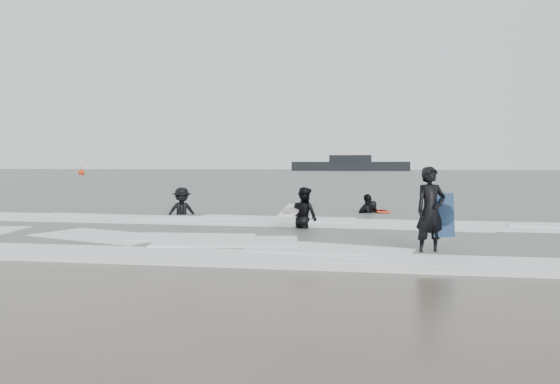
% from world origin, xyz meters
% --- Properties ---
extents(ground, '(320.00, 320.00, 0.00)m').
position_xyz_m(ground, '(0.00, 0.00, 0.00)').
color(ground, brown).
rests_on(ground, ground).
extents(sea, '(320.00, 320.00, 0.00)m').
position_xyz_m(sea, '(0.00, 80.00, 0.06)').
color(sea, '#47544C').
rests_on(sea, ground).
extents(surfer_centre, '(0.84, 0.74, 1.93)m').
position_xyz_m(surfer_centre, '(4.11, 0.78, 0.00)').
color(surfer_centre, black).
rests_on(surfer_centre, ground).
extents(surfer_wading, '(1.12, 1.11, 1.82)m').
position_xyz_m(surfer_wading, '(0.80, 4.71, 0.00)').
color(surfer_wading, black).
rests_on(surfer_wading, ground).
extents(surfer_breaker, '(1.44, 1.27, 1.93)m').
position_xyz_m(surfer_breaker, '(-4.29, 7.94, 0.00)').
color(surfer_breaker, black).
rests_on(surfer_breaker, ground).
extents(surfer_right_near, '(1.18, 1.10, 1.94)m').
position_xyz_m(surfer_right_near, '(2.53, 10.00, 0.00)').
color(surfer_right_near, black).
rests_on(surfer_right_near, ground).
extents(surfer_right_far, '(0.85, 0.87, 1.51)m').
position_xyz_m(surfer_right_far, '(2.64, 12.67, 0.00)').
color(surfer_right_far, black).
rests_on(surfer_right_far, ground).
extents(surf_foam, '(30.03, 9.06, 0.09)m').
position_xyz_m(surf_foam, '(0.00, 3.70, 0.04)').
color(surf_foam, white).
rests_on(surf_foam, ground).
extents(bodyboards, '(4.62, 10.04, 1.25)m').
position_xyz_m(bodyboards, '(2.58, 5.27, 0.50)').
color(bodyboards, '#0F2547').
rests_on(bodyboards, ground).
extents(buoy, '(1.00, 1.00, 1.65)m').
position_xyz_m(buoy, '(-47.28, 73.34, 0.42)').
color(buoy, red).
rests_on(buoy, ground).
extents(vessel_horizon, '(30.19, 5.39, 4.10)m').
position_xyz_m(vessel_horizon, '(-5.29, 131.43, 1.52)').
color(vessel_horizon, black).
rests_on(vessel_horizon, ground).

